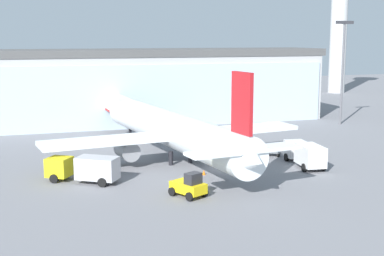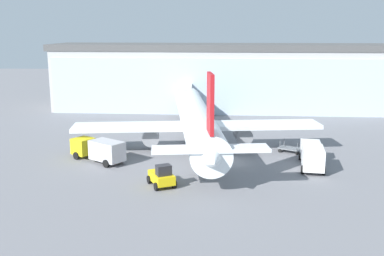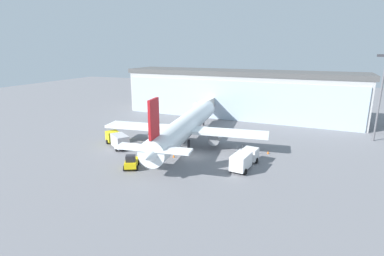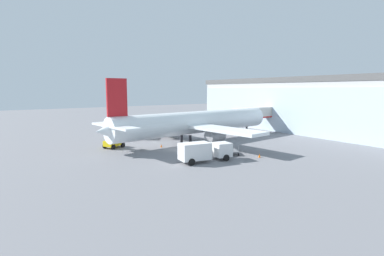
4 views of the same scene
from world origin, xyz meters
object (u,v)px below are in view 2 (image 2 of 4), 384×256
jet_bridge (185,94)px  airplane (197,121)px  safety_cone_nose (204,163)px  safety_cone_wingtip (318,147)px  fuel_truck (312,155)px  pushback_tug (162,177)px  catering_truck (99,149)px  baggage_cart (290,149)px

jet_bridge → airplane: (2.36, -19.37, -0.68)m
safety_cone_nose → safety_cone_wingtip: (14.68, 7.69, 0.00)m
fuel_truck → safety_cone_wingtip: fuel_truck is taller
pushback_tug → safety_cone_nose: bearing=-56.0°
safety_cone_nose → pushback_tug: bearing=-121.0°
pushback_tug → safety_cone_wingtip: pushback_tug is taller
safety_cone_nose → airplane: bearing=97.1°
catering_truck → baggage_cart: (23.01, 4.66, -0.97)m
jet_bridge → pushback_tug: bearing=177.3°
airplane → safety_cone_wingtip: airplane is taller
pushback_tug → safety_cone_wingtip: size_ratio=6.66×
airplane → baggage_cart: size_ratio=11.99×
jet_bridge → pushback_tug: size_ratio=3.70×
baggage_cart → safety_cone_wingtip: (3.84, 1.72, -0.23)m
pushback_tug → safety_cone_wingtip: 23.67m
safety_cone_nose → fuel_truck: bearing=-1.3°
baggage_cart → jet_bridge: bearing=-25.8°
catering_truck → pushback_tug: size_ratio=1.97×
fuel_truck → pushback_tug: (-16.10, -6.49, -0.49)m
catering_truck → safety_cone_nose: (12.16, -1.31, -1.19)m
airplane → catering_truck: 13.03m
airplane → safety_cone_nose: (0.95, -7.62, -3.30)m
safety_cone_nose → safety_cone_wingtip: size_ratio=1.00×
airplane → baggage_cart: bearing=-103.9°
airplane → fuel_truck: 15.34m
pushback_tug → safety_cone_nose: size_ratio=6.66×
fuel_truck → airplane: bearing=67.5°
airplane → catering_truck: size_ratio=5.36×
fuel_truck → safety_cone_wingtip: bearing=-9.6°
pushback_tug → fuel_truck: bearing=-93.1°
safety_cone_wingtip → safety_cone_nose: bearing=-152.4°
safety_cone_nose → jet_bridge: bearing=97.0°
safety_cone_nose → safety_cone_wingtip: bearing=27.6°
safety_cone_nose → safety_cone_wingtip: same height
baggage_cart → safety_cone_nose: bearing=59.1°
pushback_tug → catering_truck: bearing=20.1°
catering_truck → safety_cone_nose: size_ratio=13.11×
baggage_cart → safety_cone_nose: 12.38m
catering_truck → jet_bridge: bearing=-73.3°
catering_truck → fuel_truck: same height
airplane → safety_cone_wingtip: bearing=-95.6°
baggage_cart → safety_cone_wingtip: 4.21m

